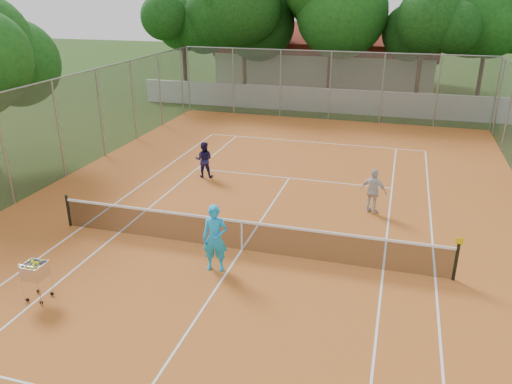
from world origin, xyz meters
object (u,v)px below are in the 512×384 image
(player_near, at_px, (215,238))
(player_far_right, at_px, (373,191))
(tennis_net, at_px, (242,235))
(clubhouse, at_px, (327,57))
(player_far_left, at_px, (204,160))
(ball_hopper, at_px, (37,280))

(player_near, distance_m, player_far_right, 6.42)
(tennis_net, height_order, player_near, player_near)
(tennis_net, bearing_deg, clubhouse, 93.95)
(tennis_net, bearing_deg, player_far_left, 121.46)
(tennis_net, xyz_separation_m, player_far_left, (-3.42, 5.60, 0.26))
(tennis_net, bearing_deg, player_near, -105.58)
(tennis_net, distance_m, player_far_right, 5.23)
(clubhouse, xyz_separation_m, player_far_right, (5.52, -25.14, -1.39))
(tennis_net, distance_m, player_near, 1.39)
(tennis_net, distance_m, player_far_left, 6.57)
(tennis_net, xyz_separation_m, ball_hopper, (-4.09, -3.86, 0.06))
(clubhouse, relative_size, ball_hopper, 14.99)
(player_near, relative_size, player_far_right, 1.20)
(clubhouse, relative_size, player_near, 8.60)
(tennis_net, xyz_separation_m, player_near, (-0.35, -1.26, 0.46))
(player_far_left, bearing_deg, clubhouse, -104.44)
(player_near, relative_size, player_far_left, 1.28)
(tennis_net, distance_m, clubhouse, 29.12)
(player_near, height_order, player_far_right, player_near)
(tennis_net, xyz_separation_m, clubhouse, (-2.00, 29.00, 1.69))
(clubhouse, xyz_separation_m, player_near, (1.65, -30.26, -1.23))
(player_near, bearing_deg, tennis_net, 65.79)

